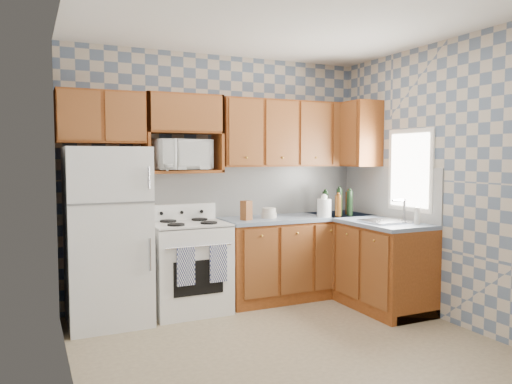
# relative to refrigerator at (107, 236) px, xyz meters

# --- Properties ---
(floor) EXTENTS (3.40, 3.40, 0.00)m
(floor) POSITION_rel_refrigerator_xyz_m (1.27, -1.25, -0.84)
(floor) COLOR #7B6950
(floor) RESTS_ON ground
(back_wall) EXTENTS (3.40, 0.02, 2.70)m
(back_wall) POSITION_rel_refrigerator_xyz_m (1.27, 0.35, 0.51)
(back_wall) COLOR slate
(back_wall) RESTS_ON ground
(right_wall) EXTENTS (0.02, 3.20, 2.70)m
(right_wall) POSITION_rel_refrigerator_xyz_m (2.97, -1.25, 0.51)
(right_wall) COLOR slate
(right_wall) RESTS_ON ground
(backsplash_back) EXTENTS (2.60, 0.02, 0.56)m
(backsplash_back) POSITION_rel_refrigerator_xyz_m (1.68, 0.34, 0.36)
(backsplash_back) COLOR silver
(backsplash_back) RESTS_ON back_wall
(backsplash_right) EXTENTS (0.02, 1.60, 0.56)m
(backsplash_right) POSITION_rel_refrigerator_xyz_m (2.96, -0.45, 0.36)
(backsplash_right) COLOR silver
(backsplash_right) RESTS_ON right_wall
(refrigerator) EXTENTS (0.75, 0.70, 1.68)m
(refrigerator) POSITION_rel_refrigerator_xyz_m (0.00, 0.00, 0.00)
(refrigerator) COLOR white
(refrigerator) RESTS_ON floor
(stove_body) EXTENTS (0.76, 0.65, 0.90)m
(stove_body) POSITION_rel_refrigerator_xyz_m (0.80, 0.03, -0.39)
(stove_body) COLOR white
(stove_body) RESTS_ON floor
(cooktop) EXTENTS (0.76, 0.65, 0.02)m
(cooktop) POSITION_rel_refrigerator_xyz_m (0.80, 0.03, 0.07)
(cooktop) COLOR silver
(cooktop) RESTS_ON stove_body
(backguard) EXTENTS (0.76, 0.08, 0.17)m
(backguard) POSITION_rel_refrigerator_xyz_m (0.80, 0.30, 0.16)
(backguard) COLOR white
(backguard) RESTS_ON cooktop
(dish_towel_left) EXTENTS (0.17, 0.02, 0.37)m
(dish_towel_left) POSITION_rel_refrigerator_xyz_m (0.67, -0.32, -0.29)
(dish_towel_left) COLOR navy
(dish_towel_left) RESTS_ON stove_body
(dish_towel_right) EXTENTS (0.17, 0.02, 0.37)m
(dish_towel_right) POSITION_rel_refrigerator_xyz_m (1.00, -0.32, -0.29)
(dish_towel_right) COLOR navy
(dish_towel_right) RESTS_ON stove_body
(base_cabinets_back) EXTENTS (1.75, 0.60, 0.88)m
(base_cabinets_back) POSITION_rel_refrigerator_xyz_m (2.10, 0.05, -0.40)
(base_cabinets_back) COLOR #662F12
(base_cabinets_back) RESTS_ON floor
(base_cabinets_right) EXTENTS (0.60, 1.60, 0.88)m
(base_cabinets_right) POSITION_rel_refrigerator_xyz_m (2.67, -0.45, -0.40)
(base_cabinets_right) COLOR #662F12
(base_cabinets_right) RESTS_ON floor
(countertop_back) EXTENTS (1.77, 0.63, 0.04)m
(countertop_back) POSITION_rel_refrigerator_xyz_m (2.10, 0.05, 0.06)
(countertop_back) COLOR slate
(countertop_back) RESTS_ON base_cabinets_back
(countertop_right) EXTENTS (0.63, 1.60, 0.04)m
(countertop_right) POSITION_rel_refrigerator_xyz_m (2.67, -0.45, 0.06)
(countertop_right) COLOR slate
(countertop_right) RESTS_ON base_cabinets_right
(upper_cabinets_back) EXTENTS (1.75, 0.33, 0.74)m
(upper_cabinets_back) POSITION_rel_refrigerator_xyz_m (2.10, 0.19, 1.01)
(upper_cabinets_back) COLOR #662F12
(upper_cabinets_back) RESTS_ON back_wall
(upper_cabinets_fridge) EXTENTS (0.82, 0.33, 0.50)m
(upper_cabinets_fridge) POSITION_rel_refrigerator_xyz_m (-0.02, 0.19, 1.13)
(upper_cabinets_fridge) COLOR #662F12
(upper_cabinets_fridge) RESTS_ON back_wall
(upper_cabinets_right) EXTENTS (0.33, 0.70, 0.74)m
(upper_cabinets_right) POSITION_rel_refrigerator_xyz_m (2.81, 0.00, 1.01)
(upper_cabinets_right) COLOR #662F12
(upper_cabinets_right) RESTS_ON right_wall
(microwave_shelf) EXTENTS (0.80, 0.33, 0.03)m
(microwave_shelf) POSITION_rel_refrigerator_xyz_m (0.80, 0.19, 0.60)
(microwave_shelf) COLOR #662F12
(microwave_shelf) RESTS_ON back_wall
(microwave) EXTENTS (0.65, 0.51, 0.32)m
(microwave) POSITION_rel_refrigerator_xyz_m (0.77, 0.19, 0.77)
(microwave) COLOR white
(microwave) RESTS_ON microwave_shelf
(sink) EXTENTS (0.48, 0.40, 0.03)m
(sink) POSITION_rel_refrigerator_xyz_m (2.67, -0.80, 0.09)
(sink) COLOR #B7B7BC
(sink) RESTS_ON countertop_right
(window) EXTENTS (0.02, 0.66, 0.86)m
(window) POSITION_rel_refrigerator_xyz_m (2.96, -0.80, 0.61)
(window) COLOR silver
(window) RESTS_ON right_wall
(bottle_0) EXTENTS (0.07, 0.07, 0.31)m
(bottle_0) POSITION_rel_refrigerator_xyz_m (2.56, -0.10, 0.23)
(bottle_0) COLOR black
(bottle_0) RESTS_ON countertop_back
(bottle_1) EXTENTS (0.07, 0.07, 0.29)m
(bottle_1) POSITION_rel_refrigerator_xyz_m (2.66, -0.16, 0.22)
(bottle_1) COLOR black
(bottle_1) RESTS_ON countertop_back
(bottle_2) EXTENTS (0.07, 0.07, 0.27)m
(bottle_2) POSITION_rel_refrigerator_xyz_m (2.71, -0.06, 0.21)
(bottle_2) COLOR #562D0D
(bottle_2) RESTS_ON countertop_back
(bottle_3) EXTENTS (0.07, 0.07, 0.24)m
(bottle_3) POSITION_rel_refrigerator_xyz_m (2.49, -0.18, 0.20)
(bottle_3) COLOR #562D0D
(bottle_3) RESTS_ON countertop_back
(bottle_4) EXTENTS (0.07, 0.07, 0.28)m
(bottle_4) POSITION_rel_refrigerator_xyz_m (2.41, -0.04, 0.22)
(bottle_4) COLOR black
(bottle_4) RESTS_ON countertop_back
(knife_block) EXTENTS (0.12, 0.12, 0.21)m
(knife_block) POSITION_rel_refrigerator_xyz_m (1.42, -0.04, 0.18)
(knife_block) COLOR brown
(knife_block) RESTS_ON countertop_back
(electric_kettle) EXTENTS (0.16, 0.16, 0.20)m
(electric_kettle) POSITION_rel_refrigerator_xyz_m (2.33, -0.14, 0.18)
(electric_kettle) COLOR white
(electric_kettle) RESTS_ON countertop_back
(food_containers) EXTENTS (0.17, 0.17, 0.11)m
(food_containers) POSITION_rel_refrigerator_xyz_m (1.72, 0.02, 0.14)
(food_containers) COLOR beige
(food_containers) RESTS_ON countertop_back
(soap_bottle) EXTENTS (0.06, 0.06, 0.17)m
(soap_bottle) POSITION_rel_refrigerator_xyz_m (2.83, -1.06, 0.17)
(soap_bottle) COLOR beige
(soap_bottle) RESTS_ON countertop_right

